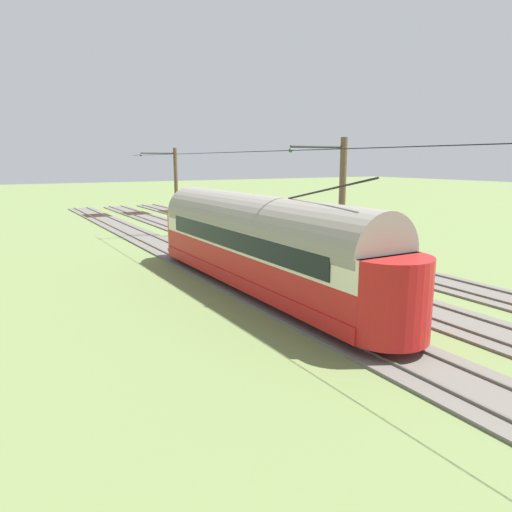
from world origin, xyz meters
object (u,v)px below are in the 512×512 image
(catenary_pole_foreground, at_px, (175,191))
(catenary_pole_mid_near, at_px, (340,216))
(vintage_streetcar, at_px, (258,242))
(switch_stand, at_px, (293,228))

(catenary_pole_foreground, height_order, catenary_pole_mid_near, same)
(vintage_streetcar, distance_m, catenary_pole_foreground, 17.04)
(catenary_pole_foreground, height_order, switch_stand, catenary_pole_foreground)
(vintage_streetcar, relative_size, catenary_pole_foreground, 2.72)
(vintage_streetcar, relative_size, catenary_pole_mid_near, 2.72)
(vintage_streetcar, bearing_deg, switch_stand, -130.14)
(catenary_pole_mid_near, distance_m, switch_stand, 16.25)
(vintage_streetcar, distance_m, catenary_pole_mid_near, 3.72)
(vintage_streetcar, xyz_separation_m, catenary_pole_foreground, (-2.52, -16.81, 1.23))
(vintage_streetcar, xyz_separation_m, catenary_pole_mid_near, (-2.52, 2.44, 1.23))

